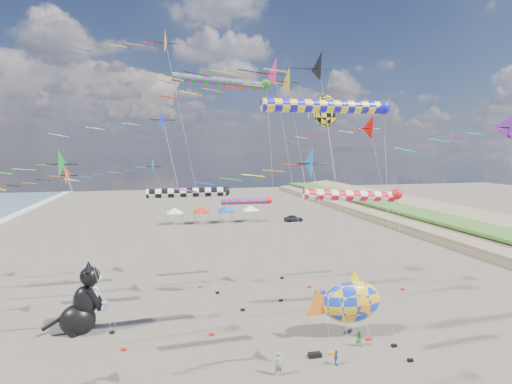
{
  "coord_description": "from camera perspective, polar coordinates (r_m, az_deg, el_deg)",
  "views": [
    {
      "loc": [
        -8.1,
        -17.33,
        14.39
      ],
      "look_at": [
        -1.22,
        12.0,
        11.18
      ],
      "focal_mm": 28.0,
      "sensor_mm": 36.0,
      "label": 1
    }
  ],
  "objects": [
    {
      "name": "delta_kite_0",
      "position": [
        29.7,
        -27.46,
        3.06
      ],
      "size": [
        11.04,
        2.14,
        14.58
      ],
      "color": "#0F8A2D",
      "rests_on": "ground"
    },
    {
      "name": "delta_kite_1",
      "position": [
        32.95,
        -27.98,
        1.43
      ],
      "size": [
        8.71,
        1.53,
        13.34
      ],
      "color": "#FF4F07",
      "rests_on": "ground"
    },
    {
      "name": "delta_kite_2",
      "position": [
        40.28,
        16.02,
        8.41
      ],
      "size": [
        11.89,
        2.57,
        17.73
      ],
      "color": "#CC0600",
      "rests_on": "ground"
    },
    {
      "name": "delta_kite_3",
      "position": [
        19.74,
        4.06,
        3.13
      ],
      "size": [
        9.77,
        1.71,
        14.65
      ],
      "color": "blue",
      "rests_on": "ground"
    },
    {
      "name": "delta_kite_4",
      "position": [
        34.49,
        5.32,
        16.71
      ],
      "size": [
        17.16,
        2.7,
        22.41
      ],
      "color": "black",
      "rests_on": "ground"
    },
    {
      "name": "delta_kite_5",
      "position": [
        26.05,
        2.35,
        14.96
      ],
      "size": [
        10.97,
        2.0,
        19.78
      ],
      "color": "#D79B0E",
      "rests_on": "ground"
    },
    {
      "name": "delta_kite_6",
      "position": [
        40.73,
        -16.52,
        3.05
      ],
      "size": [
        11.84,
        1.74,
        13.71
      ],
      "color": "#0C91C7",
      "rests_on": "ground"
    },
    {
      "name": "delta_kite_7",
      "position": [
        39.71,
        -13.81,
        19.49
      ],
      "size": [
        13.01,
        2.38,
        25.21
      ],
      "color": "orange",
      "rests_on": "ground"
    },
    {
      "name": "delta_kite_8",
      "position": [
        29.72,
        -13.89,
        9.54
      ],
      "size": [
        9.86,
        2.0,
        17.63
      ],
      "color": "#0F28D2",
      "rests_on": "ground"
    },
    {
      "name": "delta_kite_9",
      "position": [
        40.4,
        3.83,
        16.35
      ],
      "size": [
        13.19,
        3.23,
        23.42
      ],
      "color": "#E71B73",
      "rests_on": "ground"
    },
    {
      "name": "delta_kite_10",
      "position": [
        24.96,
        30.95,
        7.29
      ],
      "size": [
        8.73,
        1.99,
        16.62
      ],
      "color": "#6A2193",
      "rests_on": "ground"
    },
    {
      "name": "windsock_0",
      "position": [
        36.04,
        -4.42,
        15.26
      ],
      "size": [
        9.9,
        0.8,
        20.65
      ],
      "color": "#178025",
      "rests_on": "ground"
    },
    {
      "name": "windsock_1",
      "position": [
        42.88,
        -1.03,
        -1.39
      ],
      "size": [
        6.97,
        0.71,
        9.24
      ],
      "color": "red",
      "rests_on": "ground"
    },
    {
      "name": "windsock_2",
      "position": [
        34.06,
        -9.18,
        -0.15
      ],
      "size": [
        8.23,
        0.83,
        11.2
      ],
      "color": "black",
      "rests_on": "ground"
    },
    {
      "name": "windsock_3",
      "position": [
        25.78,
        14.18,
        -0.63
      ],
      "size": [
        8.1,
        0.7,
        11.89
      ],
      "color": "red",
      "rests_on": "ground"
    },
    {
      "name": "windsock_4",
      "position": [
        27.23,
        10.7,
        11.79
      ],
      "size": [
        10.23,
        0.9,
        17.66
      ],
      "color": "#1614CD",
      "rests_on": "ground"
    },
    {
      "name": "angelfish_kite",
      "position": [
        34.81,
        9.62,
        11.08
      ],
      "size": [
        3.74,
        3.02,
        18.94
      ],
      "color": "yellow",
      "rests_on": "ground"
    },
    {
      "name": "cat_inflatable",
      "position": [
        35.21,
        -23.73,
        -13.68
      ],
      "size": [
        4.36,
        2.54,
        5.59
      ],
      "primitive_type": null,
      "rotation": [
        0.0,
        0.0,
        0.12
      ],
      "color": "black",
      "rests_on": "ground"
    },
    {
      "name": "fish_inflatable",
      "position": [
        32.64,
        13.36,
        -14.98
      ],
      "size": [
        6.51,
        2.31,
        5.24
      ],
      "color": "#1438C6",
      "rests_on": "ground"
    },
    {
      "name": "person_adult",
      "position": [
        27.72,
        3.3,
        -23.33
      ],
      "size": [
        0.58,
        0.39,
        1.57
      ],
      "primitive_type": "imported",
      "rotation": [
        0.0,
        0.0,
        0.02
      ],
      "color": "gray",
      "rests_on": "ground"
    },
    {
      "name": "child_green",
      "position": [
        32.04,
        14.58,
        -19.66
      ],
      "size": [
        0.68,
        0.61,
        1.16
      ],
      "primitive_type": "imported",
      "rotation": [
        0.0,
        0.0,
        -0.35
      ],
      "color": "#20792C",
      "rests_on": "ground"
    },
    {
      "name": "child_blue",
      "position": [
        29.42,
        11.36,
        -22.19
      ],
      "size": [
        0.53,
        0.65,
        1.03
      ],
      "primitive_type": "imported",
      "rotation": [
        0.0,
        0.0,
        1.01
      ],
      "color": "#264396",
      "rests_on": "ground"
    },
    {
      "name": "kite_bag_1",
      "position": [
        41.7,
        9.13,
        -13.97
      ],
      "size": [
        0.9,
        0.44,
        0.3
      ],
      "primitive_type": "cube",
      "color": "#131BC0",
      "rests_on": "ground"
    },
    {
      "name": "kite_bag_2",
      "position": [
        30.29,
        8.39,
        -22.04
      ],
      "size": [
        0.9,
        0.44,
        0.3
      ],
      "primitive_type": "cube",
      "color": "black",
      "rests_on": "ground"
    },
    {
      "name": "tent_row",
      "position": [
        78.73,
        -6.08,
        -2.17
      ],
      "size": [
        19.2,
        4.2,
        3.8
      ],
      "color": "white",
      "rests_on": "ground"
    },
    {
      "name": "parked_car",
      "position": [
        80.69,
        5.38,
        -3.75
      ],
      "size": [
        3.87,
        1.65,
        1.3
      ],
      "primitive_type": "imported",
      "rotation": [
        0.0,
        0.0,
        1.54
      ],
      "color": "#26262D",
      "rests_on": "ground"
    }
  ]
}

